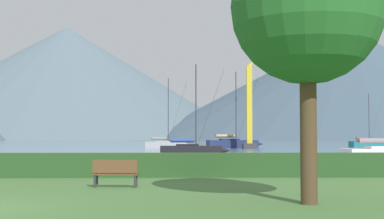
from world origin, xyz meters
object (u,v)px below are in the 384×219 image
at_px(sailboat_slip_5, 192,149).
at_px(sailboat_slip_7, 165,144).
at_px(park_bench_near_path, 115,172).
at_px(sailboat_slip_6, 233,143).
at_px(dock_crane, 252,109).
at_px(sailboat_slip_4, 367,143).

height_order(sailboat_slip_5, sailboat_slip_7, sailboat_slip_7).
distance_m(sailboat_slip_5, park_bench_near_path, 34.32).
distance_m(sailboat_slip_5, sailboat_slip_6, 37.37).
bearing_deg(sailboat_slip_6, dock_crane, -80.01).
bearing_deg(sailboat_slip_4, dock_crane, -151.28).
height_order(sailboat_slip_4, park_bench_near_path, sailboat_slip_4).
distance_m(sailboat_slip_7, dock_crane, 15.70).
height_order(sailboat_slip_4, dock_crane, dock_crane).
bearing_deg(dock_crane, park_bench_near_path, -101.64).
bearing_deg(sailboat_slip_5, sailboat_slip_7, 95.07).
distance_m(park_bench_near_path, dock_crane, 65.91).
height_order(sailboat_slip_7, dock_crane, dock_crane).
distance_m(sailboat_slip_4, sailboat_slip_5, 59.85).
relative_size(sailboat_slip_5, sailboat_slip_6, 0.71).
bearing_deg(sailboat_slip_6, sailboat_slip_5, -111.12).
bearing_deg(dock_crane, sailboat_slip_6, 109.51).
distance_m(sailboat_slip_4, park_bench_near_path, 91.49).
xyz_separation_m(sailboat_slip_7, dock_crane, (13.11, -6.81, 5.32)).
xyz_separation_m(sailboat_slip_7, park_bench_near_path, (-0.14, -71.15, -0.10)).
xyz_separation_m(sailboat_slip_5, sailboat_slip_6, (7.52, 36.60, 0.21)).
xyz_separation_m(sailboat_slip_4, sailboat_slip_7, (-37.04, -12.44, 0.02)).
distance_m(sailboat_slip_5, sailboat_slip_7, 37.16).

